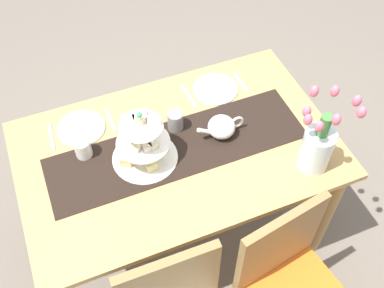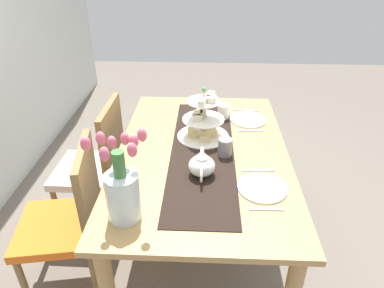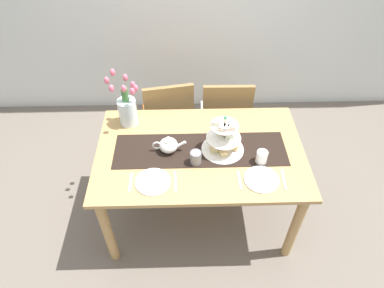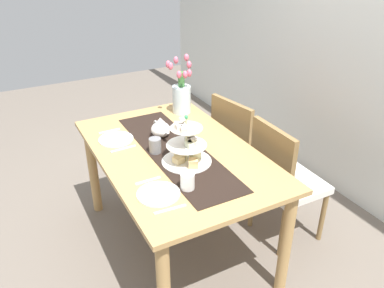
% 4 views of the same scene
% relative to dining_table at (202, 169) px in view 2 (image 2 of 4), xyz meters
% --- Properties ---
extents(ground_plane, '(8.00, 8.00, 0.00)m').
position_rel_dining_table_xyz_m(ground_plane, '(0.00, 0.00, -0.65)').
color(ground_plane, '#6B6056').
extents(dining_table, '(1.47, 0.93, 0.77)m').
position_rel_dining_table_xyz_m(dining_table, '(0.00, 0.00, 0.00)').
color(dining_table, tan).
rests_on(dining_table, ground_plane).
extents(chair_left, '(0.48, 0.48, 0.91)m').
position_rel_dining_table_xyz_m(chair_left, '(-0.26, 0.69, -0.15)').
color(chair_left, olive).
rests_on(chair_left, ground_plane).
extents(chair_right, '(0.43, 0.43, 0.91)m').
position_rel_dining_table_xyz_m(chair_right, '(0.26, 0.69, -0.15)').
color(chair_right, olive).
rests_on(chair_right, ground_plane).
extents(table_runner, '(1.22, 0.34, 0.00)m').
position_rel_dining_table_xyz_m(table_runner, '(0.00, 0.00, 0.12)').
color(table_runner, black).
rests_on(table_runner, dining_table).
extents(tiered_cake_stand, '(0.30, 0.30, 0.30)m').
position_rel_dining_table_xyz_m(tiered_cake_stand, '(0.16, -0.00, 0.21)').
color(tiered_cake_stand, beige).
rests_on(tiered_cake_stand, table_runner).
extents(teapot, '(0.24, 0.13, 0.14)m').
position_rel_dining_table_xyz_m(teapot, '(-0.22, 0.00, 0.17)').
color(teapot, white).
rests_on(teapot, table_runner).
extents(tulip_vase, '(0.23, 0.21, 0.43)m').
position_rel_dining_table_xyz_m(tulip_vase, '(-0.53, 0.31, 0.26)').
color(tulip_vase, silver).
rests_on(tulip_vase, dining_table).
extents(dinner_plate_left, '(0.23, 0.23, 0.01)m').
position_rel_dining_table_xyz_m(dinner_plate_left, '(-0.32, -0.28, 0.12)').
color(dinner_plate_left, white).
rests_on(dinner_plate_left, dining_table).
extents(fork_left, '(0.02, 0.15, 0.01)m').
position_rel_dining_table_xyz_m(fork_left, '(-0.47, -0.28, 0.12)').
color(fork_left, silver).
rests_on(fork_left, dining_table).
extents(knife_left, '(0.02, 0.17, 0.01)m').
position_rel_dining_table_xyz_m(knife_left, '(-0.18, -0.28, 0.12)').
color(knife_left, silver).
rests_on(knife_left, dining_table).
extents(dinner_plate_right, '(0.23, 0.23, 0.01)m').
position_rel_dining_table_xyz_m(dinner_plate_right, '(0.39, -0.28, 0.12)').
color(dinner_plate_right, white).
rests_on(dinner_plate_right, dining_table).
extents(fork_right, '(0.02, 0.15, 0.01)m').
position_rel_dining_table_xyz_m(fork_right, '(0.24, -0.28, 0.12)').
color(fork_right, silver).
rests_on(fork_right, dining_table).
extents(knife_right, '(0.02, 0.17, 0.01)m').
position_rel_dining_table_xyz_m(knife_right, '(0.53, -0.28, 0.12)').
color(knife_right, silver).
rests_on(knife_right, dining_table).
extents(mug_grey, '(0.08, 0.08, 0.09)m').
position_rel_dining_table_xyz_m(mug_grey, '(-0.04, -0.12, 0.17)').
color(mug_grey, slate).
rests_on(mug_grey, table_runner).
extents(mug_white_text, '(0.08, 0.08, 0.09)m').
position_rel_dining_table_xyz_m(mug_white_text, '(0.41, -0.12, 0.16)').
color(mug_white_text, white).
rests_on(mug_white_text, dining_table).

